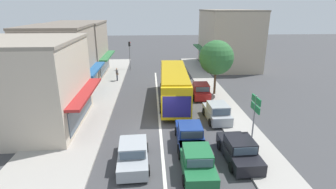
{
  "coord_description": "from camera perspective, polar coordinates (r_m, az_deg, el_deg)",
  "views": [
    {
      "loc": [
        -0.62,
        -18.73,
        9.07
      ],
      "look_at": [
        0.92,
        4.58,
        1.2
      ],
      "focal_mm": 28.0,
      "sensor_mm": 36.0,
      "label": 1
    }
  ],
  "objects": [
    {
      "name": "ground_plane",
      "position": [
        20.82,
        -1.72,
        -7.22
      ],
      "size": [
        140.0,
        140.0,
        0.0
      ],
      "primitive_type": "plane",
      "color": "#3F3F42"
    },
    {
      "name": "lane_centre_line",
      "position": [
        24.48,
        -2.07,
        -3.13
      ],
      "size": [
        0.2,
        28.0,
        0.01
      ],
      "primitive_type": "cube",
      "color": "silver",
      "rests_on": "ground"
    },
    {
      "name": "sidewalk_left",
      "position": [
        27.03,
        -16.78,
        -1.66
      ],
      "size": [
        5.2,
        44.0,
        0.14
      ],
      "primitive_type": "cube",
      "color": "#A39E96",
      "rests_on": "ground"
    },
    {
      "name": "kerb_right",
      "position": [
        27.19,
        10.97,
        -1.09
      ],
      "size": [
        2.8,
        44.0,
        0.12
      ],
      "primitive_type": "cube",
      "color": "#A39E96",
      "rests_on": "ground"
    },
    {
      "name": "shopfront_corner_near",
      "position": [
        22.68,
        -28.58,
        1.9
      ],
      "size": [
        8.98,
        8.5,
        6.86
      ],
      "color": "beige",
      "rests_on": "ground"
    },
    {
      "name": "shopfront_mid_block",
      "position": [
        30.01,
        -22.46,
        6.77
      ],
      "size": [
        7.2,
        7.53,
        7.27
      ],
      "color": "gray",
      "rests_on": "ground"
    },
    {
      "name": "shopfront_far_end",
      "position": [
        37.69,
        -18.69,
        9.29
      ],
      "size": [
        7.46,
        8.37,
        7.19
      ],
      "color": "gray",
      "rests_on": "ground"
    },
    {
      "name": "building_right_far",
      "position": [
        42.69,
        12.98,
        11.74
      ],
      "size": [
        8.35,
        11.7,
        8.62
      ],
      "color": "#B2A38E",
      "rests_on": "ground"
    },
    {
      "name": "city_bus",
      "position": [
        25.68,
        1.29,
        2.35
      ],
      "size": [
        3.09,
        10.96,
        3.23
      ],
      "color": "yellow",
      "rests_on": "ground"
    },
    {
      "name": "sedan_adjacent_lane_lead",
      "position": [
        16.25,
        -7.64,
        -12.72
      ],
      "size": [
        2.04,
        4.27,
        1.47
      ],
      "color": "#9EA3A8",
      "rests_on": "ground"
    },
    {
      "name": "sedan_queue_far_back",
      "position": [
        15.55,
        6.3,
        -14.24
      ],
      "size": [
        1.96,
        4.23,
        1.47
      ],
      "color": "#1E6638",
      "rests_on": "ground"
    },
    {
      "name": "sedan_queue_gap_filler",
      "position": [
        18.31,
        4.79,
        -8.78
      ],
      "size": [
        1.99,
        4.25,
        1.47
      ],
      "color": "navy",
      "rests_on": "ground"
    },
    {
      "name": "parked_sedan_kerb_front",
      "position": [
        17.08,
        15.2,
        -11.6
      ],
      "size": [
        1.97,
        4.24,
        1.47
      ],
      "color": "black",
      "rests_on": "ground"
    },
    {
      "name": "parked_hatchback_kerb_second",
      "position": [
        22.2,
        10.63,
        -3.84
      ],
      "size": [
        1.9,
        3.75,
        1.54
      ],
      "color": "#9EA3A8",
      "rests_on": "ground"
    },
    {
      "name": "parked_hatchback_kerb_third",
      "position": [
        27.57,
        7.11,
        0.82
      ],
      "size": [
        1.92,
        3.75,
        1.54
      ],
      "color": "maroon",
      "rests_on": "ground"
    },
    {
      "name": "traffic_light_downstreet",
      "position": [
        39.62,
        -8.37,
        9.4
      ],
      "size": [
        0.33,
        0.24,
        4.2
      ],
      "color": "gray",
      "rests_on": "ground"
    },
    {
      "name": "directional_road_sign",
      "position": [
        18.17,
        18.45,
        -2.9
      ],
      "size": [
        0.1,
        1.4,
        3.6
      ],
      "color": "gray",
      "rests_on": "ground"
    },
    {
      "name": "street_tree_right",
      "position": [
        27.8,
        10.48,
        7.9
      ],
      "size": [
        3.58,
        3.58,
        5.85
      ],
      "color": "brown",
      "rests_on": "ground"
    },
    {
      "name": "pedestrian_with_handbag_near",
      "position": [
        33.67,
        -11.06,
        4.52
      ],
      "size": [
        0.39,
        0.65,
        1.63
      ],
      "color": "#232838",
      "rests_on": "sidewalk_left"
    }
  ]
}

